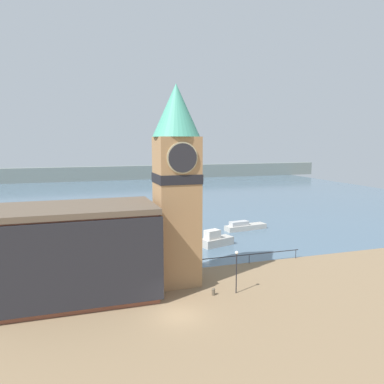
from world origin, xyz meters
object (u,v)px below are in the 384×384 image
object	(u,v)px
clock_tower	(177,180)
pier_building	(79,252)
lamp_post	(236,264)
boat_far	(244,226)
mooring_bollard_near	(213,291)
boat_near	(216,240)

from	to	relation	value
clock_tower	pier_building	distance (m)	11.11
lamp_post	boat_far	bearing A→B (deg)	62.56
clock_tower	mooring_bollard_near	world-z (taller)	clock_tower
clock_tower	pier_building	size ratio (longest dim) A/B	1.42
pier_building	lamp_post	bearing A→B (deg)	-14.23
clock_tower	boat_far	world-z (taller)	clock_tower
clock_tower	pier_building	xyz separation A→B (m)	(-9.28, -0.84, -6.06)
boat_near	lamp_post	bearing A→B (deg)	-122.40
clock_tower	lamp_post	world-z (taller)	clock_tower
boat_near	boat_far	world-z (taller)	boat_near
boat_near	mooring_bollard_near	size ratio (longest dim) A/B	7.14
pier_building	mooring_bollard_near	xyz separation A→B (m)	(11.56, -3.28, -3.83)
mooring_bollard_near	pier_building	bearing A→B (deg)	164.17
clock_tower	boat_near	bearing A→B (deg)	52.47
clock_tower	lamp_post	distance (m)	9.70
pier_building	mooring_bollard_near	size ratio (longest dim) A/B	20.02
lamp_post	pier_building	bearing A→B (deg)	165.77
clock_tower	boat_far	size ratio (longest dim) A/B	2.73
boat_far	mooring_bollard_near	xyz separation A→B (m)	(-13.89, -22.36, -0.18)
boat_near	pier_building	bearing A→B (deg)	-164.00
clock_tower	pier_building	world-z (taller)	clock_tower
pier_building	boat_near	xyz separation A→B (m)	(17.75, 11.86, -3.38)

